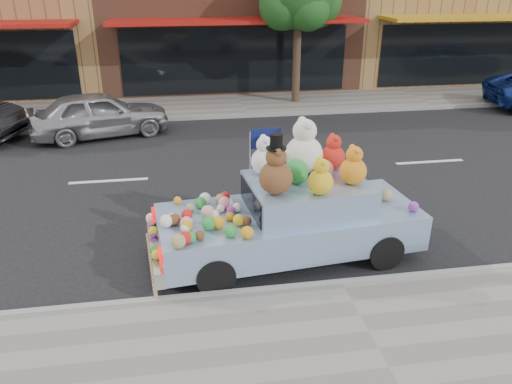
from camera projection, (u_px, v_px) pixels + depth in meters
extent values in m
plane|color=black|center=(277.00, 171.00, 12.20)|extent=(120.00, 120.00, 0.00)
cube|color=gray|center=(378.00, 352.00, 6.31)|extent=(60.00, 3.00, 0.12)
cube|color=gray|center=(241.00, 105.00, 18.04)|extent=(60.00, 3.00, 0.12)
cube|color=gray|center=(341.00, 285.00, 7.66)|extent=(60.00, 0.12, 0.13)
cube|color=gray|center=(247.00, 115.00, 16.69)|extent=(60.00, 0.12, 0.13)
cube|color=black|center=(236.00, 60.00, 18.84)|extent=(8.50, 0.06, 2.40)
cube|color=#A5130F|center=(238.00, 21.00, 17.44)|extent=(9.00, 1.80, 0.12)
cube|color=black|center=(479.00, 54.00, 20.30)|extent=(8.50, 0.06, 2.40)
cube|color=#C79117|center=(500.00, 17.00, 18.90)|extent=(9.00, 1.80, 0.12)
cylinder|color=#38281C|center=(297.00, 60.00, 17.71)|extent=(0.28, 0.28, 3.20)
sphere|color=#134315|center=(316.00, 2.00, 17.31)|extent=(1.80, 1.80, 1.80)
sphere|color=#134315|center=(282.00, 6.00, 16.71)|extent=(1.60, 1.60, 1.60)
sphere|color=#134315|center=(308.00, 10.00, 16.51)|extent=(1.40, 1.40, 1.40)
imported|color=#9F9FA3|center=(100.00, 114.00, 14.54)|extent=(4.20, 2.56, 1.34)
cylinder|color=black|center=(385.00, 251.00, 8.11)|extent=(0.62, 0.26, 0.60)
cylinder|color=black|center=(345.00, 211.00, 9.49)|extent=(0.62, 0.26, 0.60)
cylinder|color=black|center=(216.00, 276.00, 7.45)|extent=(0.62, 0.26, 0.60)
cylinder|color=black|center=(199.00, 228.00, 8.83)|extent=(0.62, 0.26, 0.60)
cube|color=#89A6CD|center=(289.00, 226.00, 8.37)|extent=(4.45, 2.11, 0.60)
cube|color=#89A6CD|center=(307.00, 195.00, 8.22)|extent=(2.04, 1.68, 0.50)
cube|color=silver|center=(155.00, 251.00, 7.91)|extent=(0.33, 1.79, 0.26)
cube|color=red|center=(161.00, 255.00, 7.19)|extent=(0.09, 0.28, 0.16)
cube|color=red|center=(154.00, 215.00, 8.40)|extent=(0.09, 0.28, 0.16)
cube|color=black|center=(251.00, 201.00, 8.00)|extent=(0.17, 1.30, 0.40)
sphere|color=brown|center=(276.00, 178.00, 7.55)|extent=(0.52, 0.52, 0.52)
sphere|color=brown|center=(276.00, 157.00, 7.42)|extent=(0.32, 0.32, 0.32)
sphere|color=brown|center=(278.00, 153.00, 7.27)|extent=(0.12, 0.12, 0.12)
sphere|color=brown|center=(275.00, 148.00, 7.47)|extent=(0.12, 0.12, 0.12)
cylinder|color=black|center=(276.00, 148.00, 7.36)|extent=(0.31, 0.31, 0.02)
cylinder|color=black|center=(276.00, 141.00, 7.32)|extent=(0.19, 0.19, 0.22)
sphere|color=#F1E2C0|center=(304.00, 155.00, 8.31)|extent=(0.64, 0.64, 0.64)
sphere|color=#F1E2C0|center=(305.00, 131.00, 8.14)|extent=(0.40, 0.40, 0.40)
sphere|color=#F1E2C0|center=(307.00, 126.00, 7.96)|extent=(0.15, 0.15, 0.15)
sphere|color=#F1E2C0|center=(303.00, 121.00, 8.21)|extent=(0.15, 0.15, 0.15)
sphere|color=orange|center=(353.00, 171.00, 7.92)|extent=(0.43, 0.43, 0.43)
sphere|color=orange|center=(354.00, 155.00, 7.80)|extent=(0.27, 0.27, 0.27)
sphere|color=orange|center=(357.00, 151.00, 7.68)|extent=(0.10, 0.10, 0.10)
sphere|color=orange|center=(353.00, 147.00, 7.85)|extent=(0.10, 0.10, 0.10)
sphere|color=#B61E13|center=(333.00, 157.00, 8.53)|extent=(0.42, 0.42, 0.42)
sphere|color=#B61E13|center=(334.00, 142.00, 8.42)|extent=(0.26, 0.26, 0.26)
sphere|color=#B61E13|center=(336.00, 139.00, 8.30)|extent=(0.10, 0.10, 0.10)
sphere|color=#B61E13|center=(333.00, 136.00, 8.46)|extent=(0.10, 0.10, 0.10)
sphere|color=white|center=(265.00, 162.00, 8.28)|extent=(0.46, 0.46, 0.46)
sphere|color=white|center=(265.00, 145.00, 8.16)|extent=(0.28, 0.28, 0.28)
sphere|color=white|center=(266.00, 141.00, 8.04)|extent=(0.11, 0.11, 0.11)
sphere|color=white|center=(264.00, 137.00, 8.22)|extent=(0.11, 0.11, 0.11)
sphere|color=gold|center=(321.00, 182.00, 7.55)|extent=(0.40, 0.40, 0.40)
sphere|color=gold|center=(321.00, 166.00, 7.45)|extent=(0.25, 0.25, 0.25)
sphere|color=gold|center=(323.00, 163.00, 7.34)|extent=(0.09, 0.09, 0.09)
sphere|color=gold|center=(320.00, 159.00, 7.49)|extent=(0.09, 0.09, 0.09)
sphere|color=#238131|center=(296.00, 172.00, 8.00)|extent=(0.40, 0.40, 0.40)
sphere|color=pink|center=(324.00, 169.00, 8.17)|extent=(0.32, 0.32, 0.32)
sphere|color=#90814F|center=(190.00, 208.00, 8.19)|extent=(0.14, 0.14, 0.14)
sphere|color=#F8EAC5|center=(221.00, 209.00, 8.15)|extent=(0.14, 0.14, 0.14)
sphere|color=red|center=(187.00, 215.00, 7.89)|extent=(0.18, 0.18, 0.18)
sphere|color=#F8EAC5|center=(173.00, 218.00, 7.83)|extent=(0.16, 0.16, 0.16)
sphere|color=orange|center=(247.00, 232.00, 7.35)|extent=(0.19, 0.19, 0.19)
sphere|color=#238131|center=(190.00, 237.00, 7.24)|extent=(0.17, 0.17, 0.17)
sphere|color=#543018|center=(174.00, 219.00, 7.74)|extent=(0.19, 0.19, 0.19)
sphere|color=#238131|center=(201.00, 203.00, 8.28)|extent=(0.20, 0.20, 0.20)
sphere|color=purple|center=(231.00, 210.00, 8.08)|extent=(0.15, 0.15, 0.15)
sphere|color=gold|center=(239.00, 220.00, 7.72)|extent=(0.19, 0.19, 0.19)
sphere|color=#238131|center=(208.00, 223.00, 7.59)|extent=(0.21, 0.21, 0.21)
sphere|color=orange|center=(218.00, 222.00, 7.64)|extent=(0.20, 0.20, 0.20)
sphere|color=white|center=(205.00, 198.00, 8.44)|extent=(0.20, 0.20, 0.20)
sphere|color=#238131|center=(230.00, 231.00, 7.39)|extent=(0.19, 0.19, 0.19)
sphere|color=#F8EAC5|center=(185.00, 228.00, 7.52)|extent=(0.15, 0.15, 0.15)
sphere|color=#F8EAC5|center=(237.00, 207.00, 8.17)|extent=(0.16, 0.16, 0.16)
sphere|color=red|center=(185.00, 238.00, 7.19)|extent=(0.20, 0.20, 0.20)
sphere|color=red|center=(225.00, 196.00, 8.55)|extent=(0.17, 0.17, 0.17)
sphere|color=pink|center=(224.00, 203.00, 8.26)|extent=(0.21, 0.21, 0.21)
sphere|color=orange|center=(230.00, 216.00, 7.89)|extent=(0.14, 0.14, 0.14)
sphere|color=white|center=(229.00, 204.00, 8.30)|extent=(0.16, 0.16, 0.16)
sphere|color=pink|center=(187.00, 222.00, 7.65)|extent=(0.19, 0.19, 0.19)
sphere|color=orange|center=(178.00, 200.00, 8.46)|extent=(0.13, 0.13, 0.13)
sphere|color=white|center=(229.00, 204.00, 8.28)|extent=(0.16, 0.16, 0.16)
sphere|color=orange|center=(187.00, 226.00, 7.55)|extent=(0.18, 0.18, 0.18)
sphere|color=#F8EAC5|center=(166.00, 221.00, 7.67)|extent=(0.20, 0.20, 0.20)
sphere|color=#90814F|center=(178.00, 241.00, 7.08)|extent=(0.22, 0.22, 0.22)
sphere|color=#F8EAC5|center=(214.00, 214.00, 7.94)|extent=(0.15, 0.15, 0.15)
sphere|color=#543018|center=(200.00, 235.00, 7.31)|extent=(0.15, 0.15, 0.15)
sphere|color=#543018|center=(247.00, 221.00, 7.73)|extent=(0.15, 0.15, 0.15)
sphere|color=#90814F|center=(221.00, 199.00, 8.45)|extent=(0.18, 0.18, 0.18)
sphere|color=#D8A88C|center=(208.00, 212.00, 7.93)|extent=(0.22, 0.22, 0.22)
sphere|color=pink|center=(151.00, 221.00, 8.43)|extent=(0.16, 0.16, 0.16)
sphere|color=#90814F|center=(157.00, 255.00, 7.43)|extent=(0.14, 0.14, 0.14)
sphere|color=#238131|center=(156.00, 250.00, 7.51)|extent=(0.18, 0.18, 0.18)
sphere|color=purple|center=(153.00, 233.00, 8.06)|extent=(0.13, 0.13, 0.13)
sphere|color=gold|center=(157.00, 254.00, 7.43)|extent=(0.16, 0.16, 0.16)
sphere|color=#F8EAC5|center=(151.00, 218.00, 8.50)|extent=(0.18, 0.18, 0.18)
sphere|color=gold|center=(153.00, 232.00, 8.07)|extent=(0.17, 0.17, 0.17)
sphere|color=white|center=(356.00, 182.00, 9.11)|extent=(0.18, 0.18, 0.18)
sphere|color=purple|center=(414.00, 207.00, 8.18)|extent=(0.17, 0.17, 0.17)
sphere|color=red|center=(360.00, 185.00, 8.89)|extent=(0.25, 0.25, 0.25)
sphere|color=#90814F|center=(387.00, 195.00, 8.56)|extent=(0.21, 0.21, 0.21)
cylinder|color=#997A54|center=(156.00, 295.00, 7.24)|extent=(0.06, 0.06, 0.17)
sphere|color=#997A54|center=(155.00, 290.00, 7.20)|extent=(0.07, 0.07, 0.07)
cylinder|color=#997A54|center=(155.00, 291.00, 7.33)|extent=(0.06, 0.06, 0.17)
sphere|color=#997A54|center=(155.00, 286.00, 7.29)|extent=(0.07, 0.07, 0.07)
cylinder|color=#997A54|center=(155.00, 288.00, 7.41)|extent=(0.06, 0.06, 0.17)
sphere|color=#997A54|center=(154.00, 282.00, 7.38)|extent=(0.07, 0.07, 0.07)
cylinder|color=#997A54|center=(154.00, 284.00, 7.50)|extent=(0.06, 0.06, 0.17)
sphere|color=#997A54|center=(154.00, 278.00, 7.46)|extent=(0.07, 0.07, 0.07)
cylinder|color=#997A54|center=(154.00, 280.00, 7.59)|extent=(0.06, 0.06, 0.17)
sphere|color=#997A54|center=(153.00, 275.00, 7.55)|extent=(0.07, 0.07, 0.07)
cylinder|color=#997A54|center=(153.00, 277.00, 7.68)|extent=(0.06, 0.06, 0.17)
sphere|color=#997A54|center=(153.00, 271.00, 7.64)|extent=(0.07, 0.07, 0.07)
cylinder|color=#997A54|center=(153.00, 273.00, 7.77)|extent=(0.06, 0.06, 0.17)
sphere|color=#997A54|center=(152.00, 268.00, 7.73)|extent=(0.07, 0.07, 0.07)
cylinder|color=#997A54|center=(152.00, 270.00, 7.86)|extent=(0.06, 0.06, 0.17)
sphere|color=#997A54|center=(152.00, 265.00, 7.82)|extent=(0.07, 0.07, 0.07)
cylinder|color=#997A54|center=(152.00, 266.00, 7.94)|extent=(0.06, 0.06, 0.17)
sphere|color=#997A54|center=(151.00, 261.00, 7.91)|extent=(0.07, 0.07, 0.07)
cylinder|color=#997A54|center=(151.00, 263.00, 8.03)|extent=(0.06, 0.06, 0.17)
sphere|color=#997A54|center=(151.00, 258.00, 7.99)|extent=(0.07, 0.07, 0.07)
cylinder|color=#997A54|center=(151.00, 260.00, 8.12)|extent=(0.06, 0.06, 0.17)
sphere|color=#997A54|center=(150.00, 255.00, 8.08)|extent=(0.07, 0.07, 0.07)
cylinder|color=#997A54|center=(151.00, 257.00, 8.21)|extent=(0.06, 0.06, 0.17)
sphere|color=#997A54|center=(150.00, 252.00, 8.17)|extent=(0.07, 0.07, 0.07)
cylinder|color=#997A54|center=(150.00, 254.00, 8.30)|extent=(0.06, 0.06, 0.17)
sphere|color=#997A54|center=(150.00, 249.00, 8.26)|extent=(0.07, 0.07, 0.07)
cylinder|color=#997A54|center=(150.00, 251.00, 8.39)|extent=(0.06, 0.06, 0.17)
sphere|color=#997A54|center=(149.00, 246.00, 8.35)|extent=(0.07, 0.07, 0.07)
cylinder|color=#997A54|center=(149.00, 248.00, 8.48)|extent=(0.06, 0.06, 0.17)
sphere|color=#997A54|center=(149.00, 243.00, 8.44)|extent=(0.07, 0.07, 0.07)
cylinder|color=#997A54|center=(149.00, 245.00, 8.56)|extent=(0.06, 0.06, 0.17)
sphere|color=#997A54|center=(148.00, 240.00, 8.53)|extent=(0.07, 0.07, 0.07)
cylinder|color=#997A54|center=(149.00, 242.00, 8.65)|extent=(0.06, 0.06, 0.17)
sphere|color=#997A54|center=(148.00, 238.00, 8.61)|extent=(0.07, 0.07, 0.07)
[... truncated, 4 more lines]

